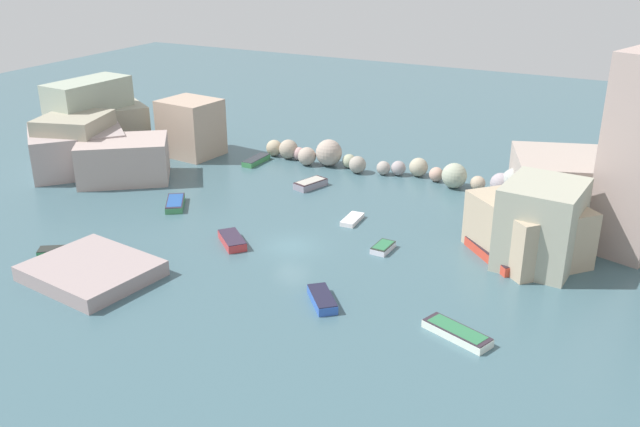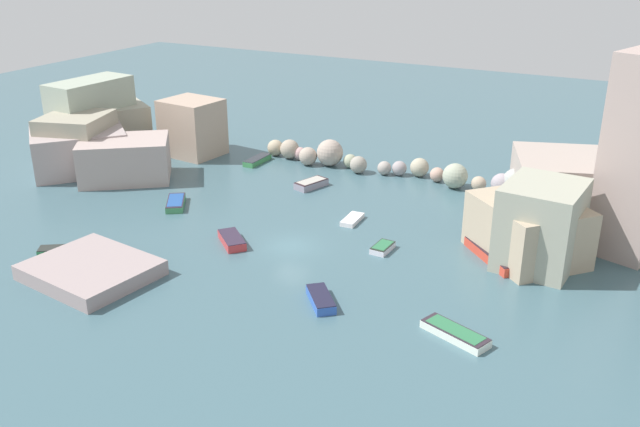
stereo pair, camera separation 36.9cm
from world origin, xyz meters
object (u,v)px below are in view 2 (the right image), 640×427
Objects in this scene: stone_dock at (91,270)px; moored_boat_0 at (493,255)px; moored_boat_7 at (311,184)px; moored_boat_2 at (232,240)px; moored_boat_5 at (352,220)px; moored_boat_10 at (60,250)px; moored_boat_1 at (176,203)px; moored_boat_6 at (321,299)px; moored_boat_9 at (455,333)px; moored_boat_8 at (505,222)px; moored_boat_3 at (383,247)px; moored_boat_4 at (257,160)px.

stone_dock is 1.54× the size of moored_boat_0.
moored_boat_7 is at bearing 78.12° from stone_dock.
moored_boat_5 is (6.48, 8.46, -0.14)m from moored_boat_2.
moored_boat_10 is (-29.71, -14.19, -0.17)m from moored_boat_0.
moored_boat_1 is 1.17× the size of moored_boat_6.
moored_boat_1 reaches higher than moored_boat_9.
moored_boat_8 is (-0.81, 7.05, -0.15)m from moored_boat_0.
moored_boat_2 is (5.64, 9.31, -0.22)m from stone_dock.
stone_dock is 2.53× the size of moored_boat_8.
moored_boat_5 is 0.61× the size of moored_boat_9.
moored_boat_6 reaches higher than moored_boat_1.
moored_boat_8 reaches higher than moored_boat_10.
moored_boat_1 reaches higher than moored_boat_3.
moored_boat_2 is at bearing 139.54° from moored_boat_5.
moored_boat_4 is 0.83× the size of moored_boat_9.
moored_boat_8 is at bearing 44.28° from stone_dock.
stone_dock is at bearing -48.32° from moored_boat_3.
moored_boat_9 is (13.18, -13.41, 0.10)m from moored_boat_5.
moored_boat_8 is at bearing 80.51° from moored_boat_4.
stone_dock is 25.67m from moored_boat_9.
moored_boat_8 is at bearing 145.36° from moored_boat_3.
moored_boat_8 is (7.54, 18.90, -0.09)m from moored_boat_6.
moored_boat_1 is 16.07m from moored_boat_5.
moored_boat_7 is at bearing 65.12° from moored_boat_4.
moored_boat_1 is at bearing -129.74° from moored_boat_0.
moored_boat_10 is at bearing -154.97° from moored_boat_9.
moored_boat_4 is at bearing 53.35° from moored_boat_10.
moored_boat_7 is (-7.14, 5.89, 0.17)m from moored_boat_5.
stone_dock is at bearing -149.80° from moored_boat_9.
stone_dock is 2.33× the size of moored_boat_2.
moored_boat_6 is 21.48m from moored_boat_10.
moored_boat_0 is at bearing -76.22° from moored_boat_6.
stone_dock is at bearing -101.38° from moored_boat_0.
moored_boat_7 is 28.02m from moored_boat_9.
moored_boat_5 is at bearing -111.73° from moored_boat_7.
moored_boat_4 is 1.07× the size of moored_boat_7.
moored_boat_4 is (-28.23, 11.57, -0.09)m from moored_boat_0.
moored_boat_4 is 1.16× the size of moored_boat_10.
moored_boat_5 is (-12.42, 1.68, -0.19)m from moored_boat_0.
moored_boat_4 is 1.12× the size of moored_boat_6.
moored_boat_2 reaches higher than moored_boat_9.
stone_dock is 2.17× the size of moored_boat_4.
moored_boat_10 is at bearing -59.39° from moored_boat_3.
stone_dock is at bearing -174.08° from moored_boat_7.
moored_boat_4 is 30.72m from moored_boat_6.
moored_boat_4 is 9.55m from moored_boat_7.
moored_boat_2 is 0.93× the size of moored_boat_4.
moored_boat_5 is at bearing -142.33° from moored_boat_0.
moored_boat_1 is (-27.96, -2.40, -0.07)m from moored_boat_0.
moored_boat_7 is (-11.20, 19.42, 0.04)m from moored_boat_6.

